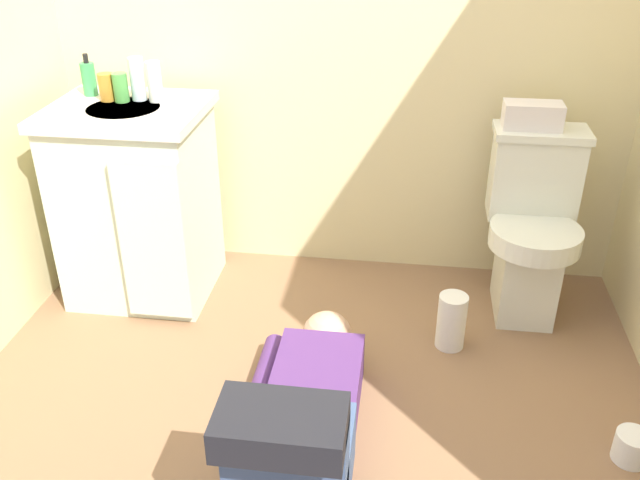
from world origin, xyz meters
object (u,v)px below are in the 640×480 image
(soap_dispenser, at_px, (89,79))
(toilet_paper_roll, at_px, (632,447))
(person_plumber, at_px, (304,415))
(vanity_cabinet, at_px, (139,201))
(bottle_green, at_px, (121,88))
(bottle_clear, at_px, (137,79))
(bottle_white, at_px, (154,82))
(toilet, at_px, (531,228))
(tissue_box, at_px, (533,116))
(paper_towel_roll, at_px, (451,321))
(bottle_amber, at_px, (106,87))
(faucet, at_px, (137,83))

(soap_dispenser, height_order, toilet_paper_roll, soap_dispenser)
(person_plumber, distance_m, soap_dispenser, 1.61)
(vanity_cabinet, xyz_separation_m, person_plumber, (0.83, -0.89, -0.24))
(bottle_green, height_order, bottle_clear, bottle_clear)
(bottle_white, height_order, toilet_paper_roll, bottle_white)
(bottle_green, bearing_deg, bottle_white, 8.94)
(toilet, xyz_separation_m, toilet_paper_roll, (0.24, -0.83, -0.32))
(tissue_box, relative_size, bottle_green, 1.97)
(paper_towel_roll, distance_m, toilet_paper_roll, 0.75)
(bottle_amber, xyz_separation_m, paper_towel_roll, (1.39, -0.31, -0.76))
(toilet, bearing_deg, soap_dispenser, 178.27)
(toilet_paper_roll, bearing_deg, person_plumber, -172.49)
(tissue_box, relative_size, paper_towel_roll, 0.98)
(person_plumber, xyz_separation_m, bottle_clear, (-0.81, 0.99, 0.73))
(toilet, bearing_deg, tissue_box, 116.43)
(bottle_green, bearing_deg, paper_towel_roll, -13.07)
(tissue_box, bearing_deg, soap_dispenser, -178.80)
(faucet, distance_m, bottle_green, 0.09)
(vanity_cabinet, xyz_separation_m, bottle_clear, (0.02, 0.09, 0.48))
(toilet_paper_roll, bearing_deg, vanity_cabinet, 157.45)
(vanity_cabinet, bearing_deg, toilet_paper_roll, -22.55)
(toilet_paper_roll, bearing_deg, bottle_white, 154.11)
(toilet, distance_m, bottle_amber, 1.76)
(person_plumber, bearing_deg, soap_dispenser, 135.05)
(vanity_cabinet, bearing_deg, tissue_box, 5.98)
(bottle_white, xyz_separation_m, paper_towel_roll, (1.20, -0.33, -0.79))
(bottle_green, height_order, bottle_white, bottle_white)
(tissue_box, xyz_separation_m, paper_towel_roll, (-0.25, -0.41, -0.69))
(toilet, distance_m, tissue_box, 0.44)
(bottle_clear, height_order, bottle_white, bottle_clear)
(paper_towel_roll, bearing_deg, bottle_amber, 167.28)
(toilet, xyz_separation_m, paper_towel_roll, (-0.30, -0.32, -0.26))
(toilet, bearing_deg, toilet_paper_roll, -73.93)
(person_plumber, height_order, bottle_clear, bottle_clear)
(person_plumber, bearing_deg, faucet, 128.66)
(bottle_clear, distance_m, toilet_paper_roll, 2.18)
(tissue_box, relative_size, bottle_clear, 1.32)
(toilet, xyz_separation_m, tissue_box, (-0.05, 0.09, 0.43))
(faucet, bearing_deg, soap_dispenser, -173.99)
(faucet, relative_size, paper_towel_roll, 0.45)
(bottle_clear, distance_m, paper_towel_roll, 1.54)
(bottle_white, bearing_deg, toilet_paper_roll, -25.89)
(tissue_box, xyz_separation_m, bottle_green, (-1.59, -0.10, 0.08))
(person_plumber, relative_size, bottle_green, 9.56)
(faucet, xyz_separation_m, person_plumber, (0.83, -1.04, -0.69))
(paper_towel_roll, bearing_deg, vanity_cabinet, 169.17)
(vanity_cabinet, bearing_deg, faucet, 91.31)
(person_plumber, distance_m, bottle_clear, 1.47)
(bottle_amber, bearing_deg, toilet_paper_roll, -23.22)
(vanity_cabinet, height_order, tissue_box, tissue_box)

